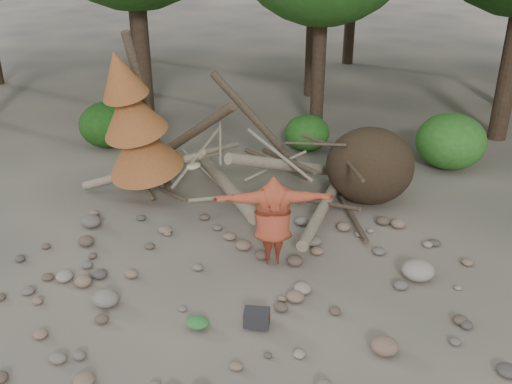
# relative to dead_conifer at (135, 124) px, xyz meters

# --- Properties ---
(ground) EXTENTS (120.00, 120.00, 0.00)m
(ground) POSITION_rel_dead_conifer_xyz_m (3.12, -3.37, -2.11)
(ground) COLOR #514C44
(ground) RESTS_ON ground
(deadfall_pile) EXTENTS (8.55, 5.24, 3.30)m
(deadfall_pile) POSITION_rel_dead_conifer_xyz_m (5.13, 0.87, -1.16)
(deadfall_pile) COLOR #332619
(deadfall_pile) RESTS_ON ground
(dead_conifer) EXTENTS (2.06, 2.16, 4.35)m
(dead_conifer) POSITION_rel_dead_conifer_xyz_m (0.00, 0.00, 0.00)
(dead_conifer) COLOR #4C3F30
(dead_conifer) RESTS_ON ground
(bush_left) EXTENTS (1.80, 1.80, 1.44)m
(bush_left) POSITION_rel_dead_conifer_xyz_m (-2.38, 3.83, -1.39)
(bush_left) COLOR #1C4B14
(bush_left) RESTS_ON ground
(bush_mid) EXTENTS (1.40, 1.40, 1.12)m
(bush_mid) POSITION_rel_dead_conifer_xyz_m (3.92, 4.43, -1.55)
(bush_mid) COLOR #265F1B
(bush_mid) RESTS_ON ground
(bush_right) EXTENTS (2.00, 2.00, 1.60)m
(bush_right) POSITION_rel_dead_conifer_xyz_m (8.12, 3.63, -1.31)
(bush_right) COLOR #2F7023
(bush_right) RESTS_ON ground
(frisbee_thrower) EXTENTS (3.01, 1.10, 2.08)m
(frisbee_thrower) POSITION_rel_dead_conifer_xyz_m (3.67, -2.41, -1.05)
(frisbee_thrower) COLOR #9D3B23
(frisbee_thrower) RESTS_ON ground
(backpack) EXTENTS (0.46, 0.31, 0.30)m
(backpack) POSITION_rel_dead_conifer_xyz_m (3.66, -4.51, -1.96)
(backpack) COLOR black
(backpack) RESTS_ON ground
(cloth_green) EXTENTS (0.43, 0.36, 0.16)m
(cloth_green) POSITION_rel_dead_conifer_xyz_m (2.63, -4.70, -2.03)
(cloth_green) COLOR #29682D
(cloth_green) RESTS_ON ground
(cloth_orange) EXTENTS (0.27, 0.22, 0.10)m
(cloth_orange) POSITION_rel_dead_conifer_xyz_m (3.75, -4.31, -2.06)
(cloth_orange) COLOR #AE551D
(cloth_orange) RESTS_ON ground
(boulder_front_left) EXTENTS (0.51, 0.46, 0.30)m
(boulder_front_left) POSITION_rel_dead_conifer_xyz_m (0.77, -4.29, -1.96)
(boulder_front_left) COLOR slate
(boulder_front_left) RESTS_ON ground
(boulder_front_right) EXTENTS (0.47, 0.42, 0.28)m
(boulder_front_right) POSITION_rel_dead_conifer_xyz_m (5.86, -4.85, -1.97)
(boulder_front_right) COLOR brown
(boulder_front_right) RESTS_ON ground
(boulder_mid_right) EXTENTS (0.66, 0.60, 0.40)m
(boulder_mid_right) POSITION_rel_dead_conifer_xyz_m (6.63, -2.51, -1.91)
(boulder_mid_right) COLOR gray
(boulder_mid_right) RESTS_ON ground
(boulder_mid_left) EXTENTS (0.48, 0.43, 0.29)m
(boulder_mid_left) POSITION_rel_dead_conifer_xyz_m (-0.76, -1.42, -1.97)
(boulder_mid_left) COLOR #5A544C
(boulder_mid_left) RESTS_ON ground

